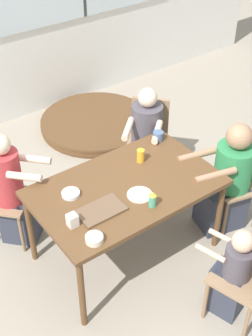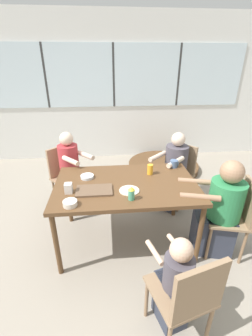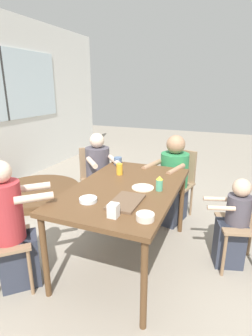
# 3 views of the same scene
# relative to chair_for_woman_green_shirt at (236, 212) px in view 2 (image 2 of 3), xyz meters

# --- Properties ---
(ground_plane) EXTENTS (16.00, 16.00, 0.00)m
(ground_plane) POSITION_rel_chair_for_woman_green_shirt_xyz_m (-1.13, 0.28, -0.52)
(ground_plane) COLOR gray
(wall_back_with_windows) EXTENTS (8.40, 0.08, 2.80)m
(wall_back_with_windows) POSITION_rel_chair_for_woman_green_shirt_xyz_m (-1.13, 2.97, 0.90)
(wall_back_with_windows) COLOR silver
(wall_back_with_windows) RESTS_ON ground_plane
(dining_table) EXTENTS (1.50, 0.92, 0.77)m
(dining_table) POSITION_rel_chair_for_woman_green_shirt_xyz_m (-1.13, 0.28, 0.18)
(dining_table) COLOR brown
(dining_table) RESTS_ON ground_plane
(chair_for_woman_green_shirt) EXTENTS (0.48, 0.48, 0.88)m
(chair_for_woman_green_shirt) POSITION_rel_chair_for_woman_green_shirt_xyz_m (0.00, 0.00, 0.00)
(chair_for_woman_green_shirt) COLOR #937556
(chair_for_woman_green_shirt) RESTS_ON ground_plane
(chair_for_man_blue_shirt) EXTENTS (0.57, 0.57, 0.88)m
(chair_for_man_blue_shirt) POSITION_rel_chair_for_woman_green_shirt_xyz_m (-1.92, 1.13, 0.00)
(chair_for_man_blue_shirt) COLOR #937556
(chair_for_man_blue_shirt) RESTS_ON ground_plane
(chair_for_man_teal_shirt) EXTENTS (0.57, 0.57, 0.88)m
(chair_for_man_teal_shirt) POSITION_rel_chair_for_woman_green_shirt_xyz_m (-0.27, 1.06, 0.00)
(chair_for_man_teal_shirt) COLOR #937556
(chair_for_man_teal_shirt) RESTS_ON ground_plane
(chair_for_toddler) EXTENTS (0.49, 0.49, 0.88)m
(chair_for_toddler) POSITION_rel_chair_for_woman_green_shirt_xyz_m (-0.81, -0.84, 0.00)
(chair_for_toddler) COLOR #937556
(chair_for_toddler) RESTS_ON ground_plane
(person_woman_green_shirt) EXTENTS (0.68, 0.48, 1.10)m
(person_woman_green_shirt) POSITION_rel_chair_for_woman_green_shirt_xyz_m (-0.17, 0.04, -0.04)
(person_woman_green_shirt) COLOR #333847
(person_woman_green_shirt) RESTS_ON ground_plane
(person_man_blue_shirt) EXTENTS (0.52, 0.53, 1.13)m
(person_man_blue_shirt) POSITION_rel_chair_for_woman_green_shirt_xyz_m (-1.81, 1.01, -0.01)
(person_man_blue_shirt) COLOR #333847
(person_man_blue_shirt) RESTS_ON ground_plane
(person_man_teal_shirt) EXTENTS (0.61, 0.60, 1.10)m
(person_man_teal_shirt) POSITION_rel_chair_for_woman_green_shirt_xyz_m (-0.39, 0.95, -0.03)
(person_man_teal_shirt) COLOR #333847
(person_man_teal_shirt) RESTS_ON ground_plane
(person_toddler) EXTENTS (0.31, 0.43, 0.88)m
(person_toddler) POSITION_rel_chair_for_woman_green_shirt_xyz_m (-0.85, -0.69, -0.12)
(person_toddler) COLOR #333847
(person_toddler) RESTS_ON ground_plane
(food_tray_dark) EXTENTS (0.36, 0.22, 0.02)m
(food_tray_dark) POSITION_rel_chair_for_woman_green_shirt_xyz_m (-1.46, 0.15, 0.26)
(food_tray_dark) COLOR brown
(food_tray_dark) RESTS_ON dining_table
(coffee_mug) EXTENTS (0.10, 0.09, 0.09)m
(coffee_mug) POSITION_rel_chair_for_woman_green_shirt_xyz_m (-0.51, 0.63, 0.29)
(coffee_mug) COLOR slate
(coffee_mug) RESTS_ON dining_table
(sippy_cup) EXTENTS (0.06, 0.06, 0.14)m
(sippy_cup) POSITION_rel_chair_for_woman_green_shirt_xyz_m (-1.11, -0.03, 0.32)
(sippy_cup) COLOR #4CA57F
(sippy_cup) RESTS_ON dining_table
(juice_glass) EXTENTS (0.07, 0.07, 0.12)m
(juice_glass) POSITION_rel_chair_for_woman_green_shirt_xyz_m (-0.84, 0.47, 0.31)
(juice_glass) COLOR gold
(juice_glass) RESTS_ON dining_table
(milk_carton_small) EXTENTS (0.07, 0.07, 0.10)m
(milk_carton_small) POSITION_rel_chair_for_woman_green_shirt_xyz_m (-1.71, 0.14, 0.30)
(milk_carton_small) COLOR silver
(milk_carton_small) RESTS_ON dining_table
(bowl_white_shallow) EXTENTS (0.13, 0.13, 0.05)m
(bowl_white_shallow) POSITION_rel_chair_for_woman_green_shirt_xyz_m (-1.66, -0.08, 0.27)
(bowl_white_shallow) COLOR silver
(bowl_white_shallow) RESTS_ON dining_table
(bowl_cereal) EXTENTS (0.14, 0.14, 0.03)m
(bowl_cereal) POSITION_rel_chair_for_woman_green_shirt_xyz_m (-1.55, 0.44, 0.26)
(bowl_cereal) COLOR silver
(bowl_cereal) RESTS_ON dining_table
(plate_tortillas) EXTENTS (0.20, 0.20, 0.01)m
(plate_tortillas) POSITION_rel_chair_for_woman_green_shirt_xyz_m (-1.11, 0.12, 0.25)
(plate_tortillas) COLOR beige
(plate_tortillas) RESTS_ON dining_table
(folded_table_stack) EXTENTS (1.36, 1.36, 0.12)m
(folded_table_stack) POSITION_rel_chair_for_woman_green_shirt_xyz_m (-0.22, 2.16, -0.46)
(folded_table_stack) COLOR brown
(folded_table_stack) RESTS_ON ground_plane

